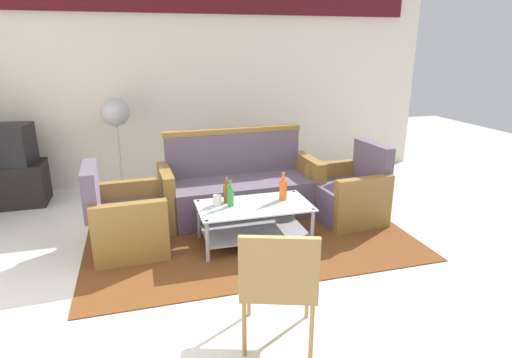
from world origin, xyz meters
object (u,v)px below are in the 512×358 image
armchair_right (349,195)px  wicker_chair (279,278)px  bottle_orange (283,189)px  television (4,145)px  tv_stand (11,184)px  bottle_green (231,196)px  couch (240,188)px  pedestal_fan (116,118)px  bottle_brown (227,193)px  armchair_left (126,222)px  cup (217,200)px  coffee_table (254,218)px

armchair_right → wicker_chair: armchair_right is taller
bottle_orange → television: size_ratio=0.44×
tv_stand → television: television is taller
armchair_right → television: (-3.78, 1.54, 0.47)m
bottle_green → television: television is taller
couch → television: (-2.63, 1.07, 0.44)m
armchair_right → pedestal_fan: pedestal_fan is taller
bottle_brown → armchair_left: bearing=176.1°
cup → pedestal_fan: bearing=117.6°
armchair_left → television: television is taller
bottle_brown → coffee_table: bearing=-31.4°
armchair_right → wicker_chair: bearing=136.6°
couch → wicker_chair: 2.30m
coffee_table → bottle_green: (-0.23, 0.03, 0.24)m
armchair_right → bottle_brown: armchair_right is taller
cup → wicker_chair: 1.58m
bottle_brown → bottle_orange: bearing=-8.3°
armchair_right → armchair_left: bearing=88.0°
armchair_left → bottle_green: armchair_left is taller
couch → bottle_green: bearing=67.9°
bottle_orange → television: bearing=148.3°
armchair_right → cup: armchair_right is taller
tv_stand → pedestal_fan: (1.29, 0.05, 0.75)m
armchair_left → pedestal_fan: pedestal_fan is taller
tv_stand → bottle_orange: bearing=-31.7°
wicker_chair → armchair_right: bearing=69.8°
coffee_table → bottle_brown: size_ratio=4.27×
television → pedestal_fan: size_ratio=0.52×
bottle_orange → tv_stand: size_ratio=0.36×
bottle_brown → tv_stand: bearing=143.9°
armchair_right → tv_stand: (-3.78, 1.54, -0.03)m
coffee_table → television: (-2.58, 1.85, 0.49)m
couch → bottle_green: couch is taller
couch → bottle_orange: size_ratio=6.38×
coffee_table → armchair_left: bearing=170.1°
coffee_table → tv_stand: bearing=144.3°
cup → tv_stand: tv_stand is taller
couch → bottle_orange: bearing=108.4°
bottle_green → armchair_left: bearing=169.8°
bottle_brown → bottle_green: size_ratio=0.99×
armchair_right → pedestal_fan: bearing=53.0°
coffee_table → bottle_orange: size_ratio=3.85×
armchair_left → bottle_brown: size_ratio=3.30×
armchair_left → pedestal_fan: bearing=-179.5°
pedestal_fan → wicker_chair: (1.04, -3.38, -0.52)m
coffee_table → pedestal_fan: (-1.29, 1.90, 0.74)m
armchair_left → couch: bearing=112.5°
armchair_left → wicker_chair: 1.96m
bottle_green → pedestal_fan: size_ratio=0.21×
bottle_brown → wicker_chair: size_ratio=0.31×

